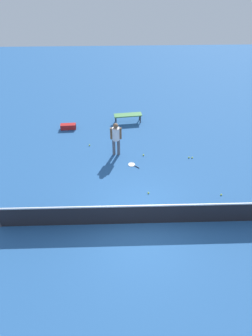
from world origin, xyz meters
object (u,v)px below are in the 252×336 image
(tennis_ball_baseline, at_px, (192,158))
(equipment_bag, at_px, (69,126))
(tennis_ball_near_player, at_px, (143,155))
(player_near_side, at_px, (116,137))
(tennis_ball_stray_left, at_px, (89,145))
(tennis_racket_near_player, at_px, (132,165))
(tennis_ball_midcourt, at_px, (148,193))
(tennis_ball_stray_right, at_px, (221,195))
(courtside_bench, at_px, (128,116))
(tennis_ball_by_net, at_px, (189,157))

(tennis_ball_baseline, bearing_deg, equipment_bag, -23.95)
(tennis_ball_near_player, height_order, equipment_bag, equipment_bag)
(player_near_side, height_order, tennis_ball_stray_left, player_near_side)
(tennis_ball_near_player, relative_size, equipment_bag, 0.08)
(player_near_side, height_order, tennis_ball_near_player, player_near_side)
(tennis_racket_near_player, xyz_separation_m, tennis_ball_midcourt, (-0.58, 1.82, 0.02))
(tennis_ball_stray_left, height_order, tennis_ball_stray_right, same)
(player_near_side, xyz_separation_m, tennis_ball_stray_left, (1.33, -0.73, -0.98))
(tennis_ball_stray_left, distance_m, equipment_bag, 1.97)
(player_near_side, relative_size, equipment_bag, 2.09)
(tennis_ball_midcourt, xyz_separation_m, courtside_bench, (0.65, -5.50, 0.38))
(player_near_side, distance_m, tennis_ball_near_player, 1.61)
(player_near_side, relative_size, tennis_racket_near_player, 3.05)
(player_near_side, bearing_deg, tennis_ball_by_net, 173.63)
(equipment_bag, bearing_deg, tennis_racket_near_player, 136.14)
(tennis_ball_near_player, bearing_deg, tennis_ball_baseline, 173.42)
(tennis_ball_by_net, bearing_deg, tennis_racket_near_player, 9.08)
(tennis_ball_by_net, height_order, equipment_bag, equipment_bag)
(tennis_ball_near_player, distance_m, tennis_ball_baseline, 2.28)
(tennis_racket_near_player, height_order, tennis_ball_near_player, tennis_ball_near_player)
(tennis_racket_near_player, bearing_deg, tennis_ball_midcourt, 107.68)
(tennis_ball_near_player, relative_size, tennis_ball_baseline, 1.00)
(player_near_side, relative_size, tennis_ball_stray_left, 25.76)
(tennis_ball_baseline, relative_size, tennis_ball_stray_left, 1.00)
(tennis_racket_near_player, xyz_separation_m, tennis_ball_by_net, (-2.68, -0.43, 0.02))
(tennis_ball_midcourt, xyz_separation_m, equipment_bag, (3.81, -4.92, 0.11))
(tennis_ball_midcourt, xyz_separation_m, tennis_ball_stray_left, (2.62, -3.36, 0.00))
(player_near_side, xyz_separation_m, courtside_bench, (-0.64, -2.87, -0.59))
(tennis_ball_stray_right, distance_m, equipment_bag, 8.45)
(tennis_ball_baseline, bearing_deg, tennis_ball_stray_left, -13.00)
(tennis_ball_stray_right, bearing_deg, tennis_ball_stray_left, -32.58)
(tennis_ball_midcourt, xyz_separation_m, tennis_ball_stray_right, (-2.92, 0.18, 0.00))
(player_near_side, height_order, tennis_ball_by_net, player_near_side)
(tennis_ball_stray_left, bearing_deg, tennis_ball_near_player, 161.67)
(tennis_ball_near_player, xyz_separation_m, tennis_ball_stray_right, (-2.94, 2.68, 0.00))
(player_near_side, distance_m, tennis_ball_midcourt, 3.09)
(tennis_ball_stray_right, xyz_separation_m, equipment_bag, (6.73, -5.11, 0.11))
(tennis_racket_near_player, relative_size, equipment_bag, 0.69)
(tennis_racket_near_player, distance_m, courtside_bench, 3.70)
(tennis_ball_near_player, xyz_separation_m, tennis_ball_midcourt, (-0.01, 2.49, 0.00))
(player_near_side, relative_size, tennis_ball_midcourt, 25.76)
(player_near_side, xyz_separation_m, tennis_ball_near_player, (-1.28, 0.14, -0.98))
(player_near_side, height_order, tennis_racket_near_player, player_near_side)
(tennis_ball_stray_left, relative_size, courtside_bench, 0.04)
(player_near_side, height_order, courtside_bench, player_near_side)
(tennis_ball_near_player, relative_size, tennis_ball_stray_left, 1.00)
(tennis_ball_by_net, xyz_separation_m, tennis_ball_midcourt, (2.10, 2.25, 0.00))
(tennis_ball_near_player, distance_m, tennis_ball_stray_right, 3.97)
(tennis_ball_midcourt, bearing_deg, equipment_bag, -52.29)
(tennis_ball_near_player, xyz_separation_m, tennis_ball_stray_left, (2.61, -0.86, 0.00))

